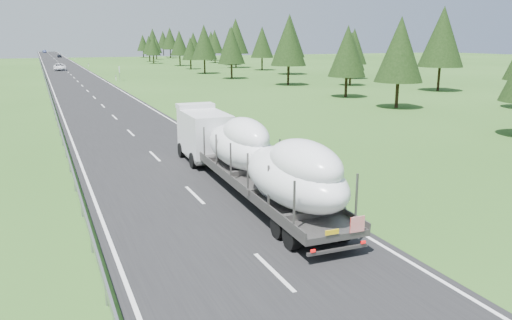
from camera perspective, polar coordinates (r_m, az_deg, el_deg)
name	(u,v)px	position (r m, az deg, el deg)	size (l,w,h in m)	color
ground	(274,272)	(16.84, 2.02, -12.68)	(400.00, 400.00, 0.00)	#2B531B
road_surface	(71,74)	(114.02, -20.43, 9.15)	(10.00, 400.00, 0.02)	black
guardrail	(43,72)	(113.75, -23.15, 9.20)	(0.10, 400.00, 0.76)	slate
marker_posts	(81,61)	(169.24, -19.41, 10.64)	(0.13, 350.08, 1.00)	silver
highway_sign	(119,70)	(94.76, -15.35, 9.84)	(0.08, 0.90, 2.60)	slate
tree_line_right	(250,42)	(118.42, -0.67, 13.38)	(27.33, 273.84, 12.44)	black
boat_truck	(251,154)	(24.10, -0.58, 0.74)	(3.12, 18.27, 3.74)	silver
distant_van	(60,67)	(129.19, -21.51, 9.86)	(2.73, 5.91, 1.64)	white
distant_car_dark	(59,56)	(217.47, -21.56, 11.02)	(1.51, 3.77, 1.28)	black
distant_car_blue	(44,51)	(288.89, -23.03, 11.35)	(1.55, 4.44, 1.46)	#192247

